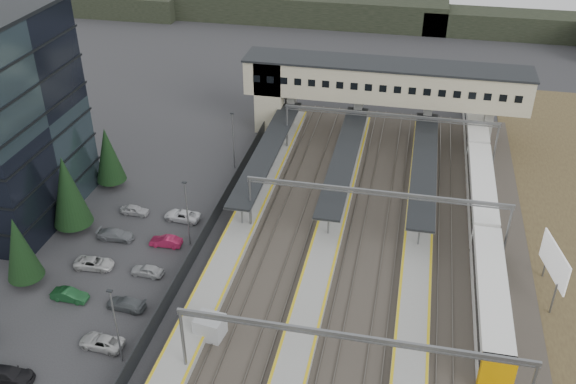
% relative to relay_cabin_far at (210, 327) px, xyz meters
% --- Properties ---
extents(ground, '(220.00, 220.00, 0.00)m').
position_rel_relay_cabin_far_xyz_m(ground, '(1.22, 3.53, -1.16)').
color(ground, '#2B2B2D').
rests_on(ground, ground).
extents(car_park, '(10.49, 44.71, 1.28)m').
position_rel_relay_cabin_far_xyz_m(car_park, '(-12.31, -2.41, -0.57)').
color(car_park, '#A3A4A8').
rests_on(car_park, ground).
extents(lampposts, '(0.50, 53.25, 8.07)m').
position_rel_relay_cabin_far_xyz_m(lampposts, '(-6.78, 4.78, 3.17)').
color(lampposts, slate).
rests_on(lampposts, ground).
extents(fence, '(0.08, 90.00, 2.00)m').
position_rel_relay_cabin_far_xyz_m(fence, '(-5.28, 8.53, -0.16)').
color(fence, '#26282B').
rests_on(fence, ground).
extents(relay_cabin_far, '(2.81, 2.45, 2.33)m').
position_rel_relay_cabin_far_xyz_m(relay_cabin_far, '(0.00, 0.00, 0.00)').
color(relay_cabin_far, '#A2A5A8').
rests_on(relay_cabin_far, ground).
extents(rail_corridor, '(34.00, 90.00, 0.92)m').
position_rel_relay_cabin_far_xyz_m(rail_corridor, '(10.56, 8.53, -0.88)').
color(rail_corridor, '#3E3A31').
rests_on(rail_corridor, ground).
extents(canopies, '(23.10, 30.00, 3.28)m').
position_rel_relay_cabin_far_xyz_m(canopies, '(8.22, 30.53, 2.76)').
color(canopies, black).
rests_on(canopies, ground).
extents(footbridge, '(40.40, 6.40, 11.20)m').
position_rel_relay_cabin_far_xyz_m(footbridge, '(8.93, 45.53, 6.77)').
color(footbridge, '#BAAF8E').
rests_on(footbridge, ground).
extents(gantries, '(28.40, 62.28, 7.17)m').
position_rel_relay_cabin_far_xyz_m(gantries, '(13.22, 6.53, 4.83)').
color(gantries, slate).
rests_on(gantries, ground).
extents(train, '(2.84, 59.43, 3.58)m').
position_rel_relay_cabin_far_xyz_m(train, '(25.22, 27.90, 0.87)').
color(train, white).
rests_on(train, ground).
extents(billboard, '(1.55, 6.58, 5.82)m').
position_rel_relay_cabin_far_xyz_m(billboard, '(31.21, 12.79, 2.79)').
color(billboard, slate).
rests_on(billboard, ground).
extents(treeline_far, '(170.00, 19.00, 7.00)m').
position_rel_relay_cabin_far_xyz_m(treeline_far, '(25.03, 95.81, 1.78)').
color(treeline_far, black).
rests_on(treeline_far, ground).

